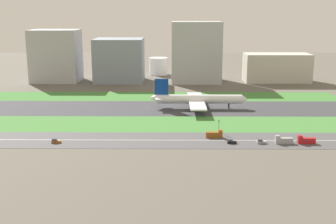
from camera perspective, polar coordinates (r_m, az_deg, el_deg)
ground_plane at (r=285.92m, az=-2.66°, el=0.50°), size 800.00×800.00×0.00m
runway at (r=285.90m, az=-2.66°, el=0.51°), size 280.00×46.00×0.10m
grass_median_north at (r=325.98m, az=-2.27°, el=2.08°), size 280.00×36.00×0.10m
grass_median_south at (r=246.13m, az=-3.18°, el=-1.58°), size 280.00×36.00×0.10m
highway at (r=215.41m, az=-3.72°, el=-3.74°), size 280.00×28.00×0.10m
highway_centerline at (r=215.39m, az=-3.72°, el=-3.73°), size 266.00×0.50×0.01m
airliner at (r=284.66m, az=3.84°, el=1.71°), size 65.00×56.00×19.70m
car_2 at (r=211.80m, az=8.41°, el=-3.91°), size 4.40×1.80×2.00m
truck_2 at (r=216.48m, az=15.04°, el=-3.64°), size 8.40×2.50×4.00m
truck_0 at (r=219.46m, az=17.80°, el=-3.60°), size 8.40×2.50×4.00m
truck_1 at (r=220.24m, az=6.19°, el=-2.97°), size 8.40×2.50×4.00m
car_0 at (r=214.26m, az=12.25°, el=-3.87°), size 4.40×1.80×2.00m
car_1 at (r=217.32m, az=-14.66°, el=-3.76°), size 4.40×1.80×2.00m
traffic_light at (r=227.52m, az=6.76°, el=-1.78°), size 0.36×0.50×7.20m
terminal_building at (r=408.43m, az=-14.61°, el=7.23°), size 42.07×34.98×46.93m
hangar_building at (r=397.81m, az=-6.46°, el=6.84°), size 43.60×39.20×38.97m
office_tower at (r=394.76m, az=3.72°, el=7.96°), size 44.04×38.96×54.14m
cargo_warehouse at (r=407.15m, az=14.20°, el=5.72°), size 58.63×27.19×25.50m
fuel_tank_west at (r=441.09m, az=-1.28°, el=6.11°), size 18.98×18.98×17.13m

